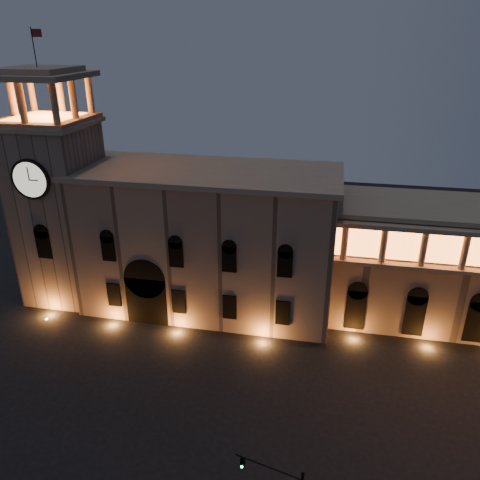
{
  "coord_description": "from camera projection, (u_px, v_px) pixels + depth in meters",
  "views": [
    {
      "loc": [
        11.92,
        -28.06,
        31.8
      ],
      "look_at": [
        3.17,
        16.0,
        11.87
      ],
      "focal_mm": 35.0,
      "sensor_mm": 36.0,
      "label": 1
    }
  ],
  "objects": [
    {
      "name": "ground",
      "position": [
        168.0,
        437.0,
        40.18
      ],
      "size": [
        160.0,
        160.0,
        0.0
      ],
      "primitive_type": "plane",
      "color": "black",
      "rests_on": "ground"
    },
    {
      "name": "government_building",
      "position": [
        207.0,
        240.0,
        56.66
      ],
      "size": [
        30.8,
        12.8,
        17.6
      ],
      "color": "#91755F",
      "rests_on": "ground"
    },
    {
      "name": "clock_tower",
      "position": [
        60.0,
        204.0,
        57.57
      ],
      "size": [
        9.8,
        9.8,
        32.4
      ],
      "color": "#91755F",
      "rests_on": "ground"
    }
  ]
}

